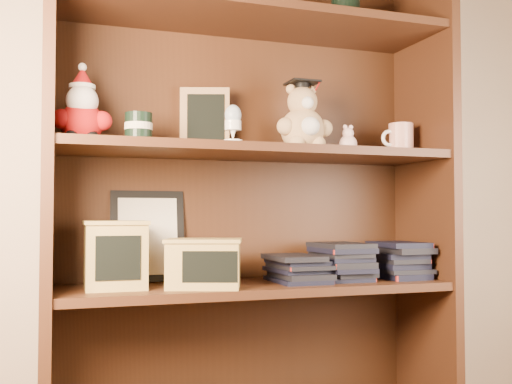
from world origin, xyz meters
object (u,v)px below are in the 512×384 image
grad_teddy_bear (303,123)px  bookcase (250,206)px  teacher_mug (400,139)px  treats_box (115,254)px

grad_teddy_bear → bookcase: bearing=159.5°
teacher_mug → treats_box: (-0.90, -0.00, -0.36)m
bookcase → teacher_mug: size_ratio=14.33×
bookcase → grad_teddy_bear: bookcase is taller
grad_teddy_bear → treats_box: bearing=179.4°
teacher_mug → treats_box: size_ratio=0.60×
teacher_mug → grad_teddy_bear: bearing=-178.9°
treats_box → bookcase: bearing=7.2°
bookcase → treats_box: bearing=-172.8°
grad_teddy_bear → treats_box: (-0.56, 0.01, -0.39)m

